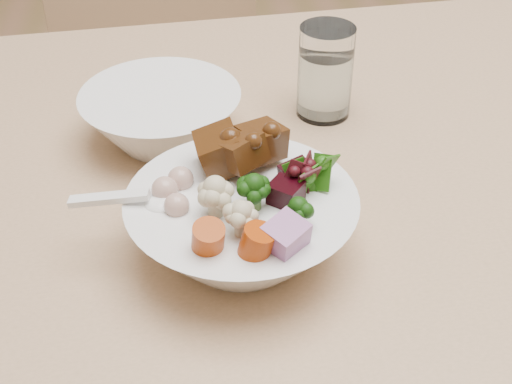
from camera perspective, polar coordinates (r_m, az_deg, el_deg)
dining_table at (r=0.77m, az=16.45°, el=-3.58°), size 1.59×0.97×0.72m
chair_far at (r=1.34m, az=-6.75°, el=8.01°), size 0.46×0.46×0.85m
food_bowl at (r=0.60m, az=-1.01°, el=-2.24°), size 0.19×0.19×0.10m
soup_spoon at (r=0.58m, az=-8.46°, el=-0.86°), size 0.10×0.04×0.02m
water_glass at (r=0.79m, az=5.54°, el=9.27°), size 0.06×0.06×0.10m
side_bowl at (r=0.75m, az=-7.56°, el=5.94°), size 0.17×0.17×0.06m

